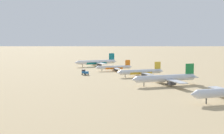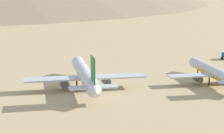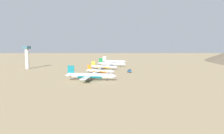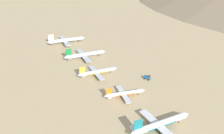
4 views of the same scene
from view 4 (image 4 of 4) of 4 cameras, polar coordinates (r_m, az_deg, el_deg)
ground_plane at (r=229.61m, az=-2.31°, el=-1.62°), size 1800.00×1800.00×0.00m
parked_jet_0 at (r=167.47m, az=10.11°, el=-11.71°), size 43.07×35.14×12.43m
parked_jet_1 at (r=196.75m, az=2.63°, el=-5.57°), size 31.42×25.54×9.06m
parked_jet_2 at (r=226.77m, az=-3.11°, el=-1.04°), size 35.59×28.90×10.26m
parked_jet_3 at (r=260.10m, az=-5.79°, el=2.60°), size 42.08×34.16×12.14m
parked_jet_4 at (r=301.14m, az=-9.73°, el=5.57°), size 42.40×34.37×12.25m
service_truck at (r=222.83m, az=7.43°, el=-2.12°), size 4.96×5.68×3.90m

